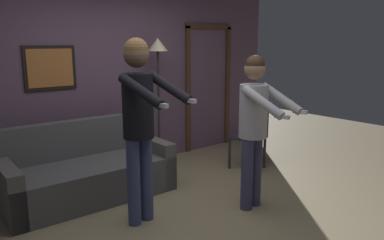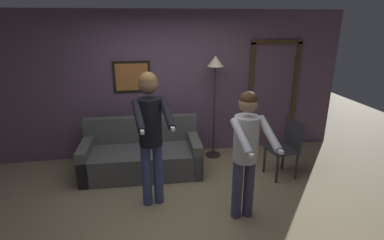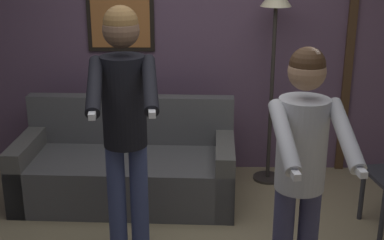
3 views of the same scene
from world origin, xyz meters
name	(u,v)px [view 1 (image 1 of 3)]	position (x,y,z in m)	size (l,w,h in m)	color
ground_plane	(191,219)	(0.00, 0.00, 0.00)	(12.00, 12.00, 0.00)	#998863
back_wall_assembly	(101,79)	(0.02, 1.95, 1.30)	(6.40, 0.10, 2.60)	#654B62
couch	(88,174)	(-0.57, 1.22, 0.28)	(1.93, 0.91, 0.87)	#555455
torchiere_lamp	(158,65)	(0.75, 1.64, 1.47)	(0.28, 0.28, 1.85)	#332D28
person_standing_left	(139,112)	(-0.43, 0.27, 1.13)	(0.49, 0.76, 1.83)	#3D4877
person_standing_right	(255,119)	(0.69, -0.21, 1.00)	(0.48, 0.69, 1.66)	#403F61
dining_chair_distant	(251,131)	(1.72, 0.73, 0.53)	(0.48, 0.48, 0.93)	#2D2D33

